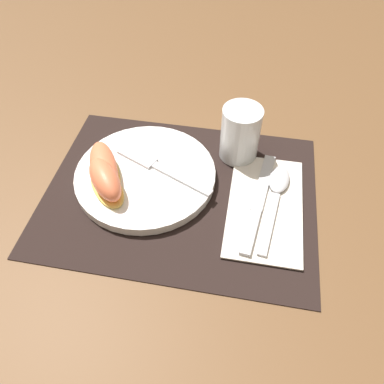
{
  "coord_description": "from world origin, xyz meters",
  "views": [
    {
      "loc": [
        0.09,
        -0.39,
        0.48
      ],
      "look_at": [
        0.02,
        -0.01,
        0.02
      ],
      "focal_mm": 35.0,
      "sensor_mm": 36.0,
      "label": 1
    }
  ],
  "objects_px": {
    "knife": "(258,203)",
    "fork": "(157,166)",
    "plate": "(146,175)",
    "spoon": "(277,190)",
    "juice_glass": "(240,136)",
    "citrus_wedge_0": "(103,170)",
    "citrus_wedge_1": "(105,181)"
  },
  "relations": [
    {
      "from": "plate",
      "to": "fork",
      "type": "distance_m",
      "value": 0.02
    },
    {
      "from": "spoon",
      "to": "citrus_wedge_0",
      "type": "height_order",
      "value": "citrus_wedge_0"
    },
    {
      "from": "fork",
      "to": "knife",
      "type": "bearing_deg",
      "value": -12.97
    },
    {
      "from": "plate",
      "to": "citrus_wedge_1",
      "type": "bearing_deg",
      "value": -136.4
    },
    {
      "from": "knife",
      "to": "fork",
      "type": "bearing_deg",
      "value": 167.03
    },
    {
      "from": "spoon",
      "to": "citrus_wedge_1",
      "type": "xyz_separation_m",
      "value": [
        -0.27,
        -0.05,
        0.03
      ]
    },
    {
      "from": "knife",
      "to": "fork",
      "type": "relative_size",
      "value": 1.19
    },
    {
      "from": "spoon",
      "to": "citrus_wedge_1",
      "type": "distance_m",
      "value": 0.28
    },
    {
      "from": "juice_glass",
      "to": "spoon",
      "type": "relative_size",
      "value": 0.53
    },
    {
      "from": "citrus_wedge_1",
      "to": "knife",
      "type": "bearing_deg",
      "value": 5.07
    },
    {
      "from": "fork",
      "to": "citrus_wedge_1",
      "type": "height_order",
      "value": "citrus_wedge_1"
    },
    {
      "from": "plate",
      "to": "citrus_wedge_1",
      "type": "xyz_separation_m",
      "value": [
        -0.05,
        -0.05,
        0.03
      ]
    },
    {
      "from": "plate",
      "to": "juice_glass",
      "type": "relative_size",
      "value": 2.42
    },
    {
      "from": "plate",
      "to": "spoon",
      "type": "bearing_deg",
      "value": 1.41
    },
    {
      "from": "spoon",
      "to": "plate",
      "type": "bearing_deg",
      "value": -178.59
    },
    {
      "from": "citrus_wedge_0",
      "to": "citrus_wedge_1",
      "type": "relative_size",
      "value": 1.31
    },
    {
      "from": "spoon",
      "to": "fork",
      "type": "height_order",
      "value": "fork"
    },
    {
      "from": "juice_glass",
      "to": "citrus_wedge_0",
      "type": "xyz_separation_m",
      "value": [
        -0.21,
        -0.11,
        -0.01
      ]
    },
    {
      "from": "citrus_wedge_0",
      "to": "juice_glass",
      "type": "bearing_deg",
      "value": 27.41
    },
    {
      "from": "juice_glass",
      "to": "spoon",
      "type": "height_order",
      "value": "juice_glass"
    },
    {
      "from": "fork",
      "to": "citrus_wedge_1",
      "type": "xyz_separation_m",
      "value": [
        -0.07,
        -0.06,
        0.02
      ]
    },
    {
      "from": "plate",
      "to": "juice_glass",
      "type": "distance_m",
      "value": 0.18
    },
    {
      "from": "juice_glass",
      "to": "knife",
      "type": "bearing_deg",
      "value": -69.03
    },
    {
      "from": "plate",
      "to": "spoon",
      "type": "xyz_separation_m",
      "value": [
        0.22,
        0.01,
        -0.0
      ]
    },
    {
      "from": "knife",
      "to": "citrus_wedge_0",
      "type": "height_order",
      "value": "citrus_wedge_0"
    },
    {
      "from": "knife",
      "to": "citrus_wedge_0",
      "type": "distance_m",
      "value": 0.26
    },
    {
      "from": "juice_glass",
      "to": "fork",
      "type": "bearing_deg",
      "value": -151.05
    },
    {
      "from": "juice_glass",
      "to": "citrus_wedge_1",
      "type": "bearing_deg",
      "value": -145.91
    },
    {
      "from": "spoon",
      "to": "citrus_wedge_1",
      "type": "relative_size",
      "value": 1.81
    },
    {
      "from": "juice_glass",
      "to": "citrus_wedge_0",
      "type": "distance_m",
      "value": 0.24
    },
    {
      "from": "knife",
      "to": "fork",
      "type": "height_order",
      "value": "fork"
    },
    {
      "from": "spoon",
      "to": "fork",
      "type": "xyz_separation_m",
      "value": [
        -0.2,
        0.01,
        0.01
      ]
    }
  ]
}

